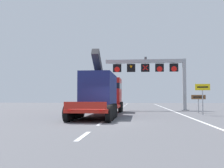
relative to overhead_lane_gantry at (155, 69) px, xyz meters
name	(u,v)px	position (x,y,z in m)	size (l,w,h in m)	color
ground	(105,122)	(-4.28, -15.49, -5.05)	(112.00, 112.00, 0.00)	#5B5B60
lane_markings	(121,108)	(-4.46, 4.47, -5.04)	(0.20, 54.52, 0.01)	silver
edge_line_right	(175,112)	(1.92, -3.49, -5.04)	(0.20, 63.00, 0.01)	silver
overhead_lane_gantry	(155,69)	(0.00, 0.00, 0.00)	(10.10, 0.90, 6.60)	#9EA0A5
heavy_haul_truck_red	(104,93)	(-5.30, -8.31, -3.06)	(3.12, 14.09, 5.30)	red
exit_sign_yellow	(203,92)	(3.62, -8.39, -2.97)	(1.30, 0.15, 2.78)	#9EA0A5
tourist_info_sign_brown	(198,99)	(3.92, -5.54, -3.66)	(1.40, 0.15, 1.83)	#9EA0A5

